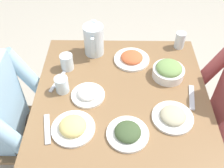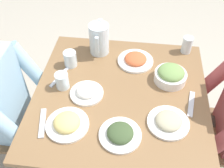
{
  "view_description": "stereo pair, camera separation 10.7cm",
  "coord_description": "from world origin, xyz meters",
  "px_view_note": "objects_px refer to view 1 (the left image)",
  "views": [
    {
      "loc": [
        0.93,
        -0.04,
        1.78
      ],
      "look_at": [
        -0.05,
        -0.05,
        0.76
      ],
      "focal_mm": 41.65,
      "sensor_mm": 36.0,
      "label": 1
    },
    {
      "loc": [
        0.92,
        0.07,
        1.78
      ],
      "look_at": [
        -0.05,
        -0.05,
        0.76
      ],
      "focal_mm": 41.65,
      "sensor_mm": 36.0,
      "label": 2
    }
  ],
  "objects_px": {
    "dining_table": "(121,107)",
    "water_glass_far_right": "(62,85)",
    "water_pitcher": "(94,40)",
    "plate_fries": "(73,127)",
    "salad_bowl": "(169,71)",
    "plate_yoghurt": "(88,94)",
    "plate_rice_curry": "(132,58)",
    "diner_near": "(14,113)",
    "plate_dolmas": "(128,133)",
    "plate_beans": "(173,116)",
    "water_glass_near_right": "(67,62)",
    "water_glass_near_left": "(180,40)"
  },
  "relations": [
    {
      "from": "water_glass_near_right",
      "to": "plate_rice_curry",
      "type": "bearing_deg",
      "value": 101.15
    },
    {
      "from": "water_pitcher",
      "to": "plate_fries",
      "type": "xyz_separation_m",
      "value": [
        0.57,
        -0.06,
        -0.08
      ]
    },
    {
      "from": "plate_yoghurt",
      "to": "plate_dolmas",
      "type": "relative_size",
      "value": 0.89
    },
    {
      "from": "water_glass_near_right",
      "to": "dining_table",
      "type": "bearing_deg",
      "value": 58.83
    },
    {
      "from": "dining_table",
      "to": "salad_bowl",
      "type": "distance_m",
      "value": 0.34
    },
    {
      "from": "water_glass_near_left",
      "to": "plate_rice_curry",
      "type": "bearing_deg",
      "value": -66.09
    },
    {
      "from": "salad_bowl",
      "to": "plate_beans",
      "type": "distance_m",
      "value": 0.3
    },
    {
      "from": "plate_dolmas",
      "to": "water_glass_far_right",
      "type": "relative_size",
      "value": 2.18
    },
    {
      "from": "plate_yoghurt",
      "to": "water_glass_near_right",
      "type": "height_order",
      "value": "water_glass_near_right"
    },
    {
      "from": "plate_yoghurt",
      "to": "water_glass_far_right",
      "type": "relative_size",
      "value": 1.95
    },
    {
      "from": "plate_yoghurt",
      "to": "plate_dolmas",
      "type": "height_order",
      "value": "same"
    },
    {
      "from": "plate_yoghurt",
      "to": "salad_bowl",
      "type": "bearing_deg",
      "value": 109.82
    },
    {
      "from": "salad_bowl",
      "to": "plate_beans",
      "type": "relative_size",
      "value": 0.87
    },
    {
      "from": "diner_near",
      "to": "water_glass_near_left",
      "type": "height_order",
      "value": "diner_near"
    },
    {
      "from": "plate_dolmas",
      "to": "plate_beans",
      "type": "xyz_separation_m",
      "value": [
        -0.1,
        0.22,
        -0.0
      ]
    },
    {
      "from": "plate_rice_curry",
      "to": "plate_beans",
      "type": "xyz_separation_m",
      "value": [
        0.43,
        0.18,
        -0.0
      ]
    },
    {
      "from": "plate_fries",
      "to": "salad_bowl",
      "type": "bearing_deg",
      "value": 126.72
    },
    {
      "from": "dining_table",
      "to": "plate_rice_curry",
      "type": "bearing_deg",
      "value": 166.48
    },
    {
      "from": "plate_fries",
      "to": "plate_rice_curry",
      "type": "relative_size",
      "value": 0.98
    },
    {
      "from": "salad_bowl",
      "to": "plate_yoghurt",
      "type": "height_order",
      "value": "salad_bowl"
    },
    {
      "from": "water_pitcher",
      "to": "water_glass_near_left",
      "type": "relative_size",
      "value": 1.81
    },
    {
      "from": "dining_table",
      "to": "plate_yoghurt",
      "type": "height_order",
      "value": "plate_yoghurt"
    },
    {
      "from": "plate_yoghurt",
      "to": "plate_rice_curry",
      "type": "relative_size",
      "value": 0.83
    },
    {
      "from": "diner_near",
      "to": "plate_dolmas",
      "type": "distance_m",
      "value": 0.65
    },
    {
      "from": "dining_table",
      "to": "diner_near",
      "type": "bearing_deg",
      "value": -83.17
    },
    {
      "from": "plate_fries",
      "to": "water_glass_near_right",
      "type": "bearing_deg",
      "value": -168.94
    },
    {
      "from": "salad_bowl",
      "to": "plate_rice_curry",
      "type": "relative_size",
      "value": 0.83
    },
    {
      "from": "plate_dolmas",
      "to": "water_glass_near_right",
      "type": "distance_m",
      "value": 0.57
    },
    {
      "from": "diner_near",
      "to": "plate_beans",
      "type": "bearing_deg",
      "value": 83.45
    },
    {
      "from": "plate_beans",
      "to": "plate_rice_curry",
      "type": "bearing_deg",
      "value": -156.93
    },
    {
      "from": "dining_table",
      "to": "plate_yoghurt",
      "type": "relative_size",
      "value": 5.18
    },
    {
      "from": "water_glass_far_right",
      "to": "salad_bowl",
      "type": "bearing_deg",
      "value": 101.77
    },
    {
      "from": "dining_table",
      "to": "plate_dolmas",
      "type": "distance_m",
      "value": 0.3
    },
    {
      "from": "dining_table",
      "to": "water_glass_far_right",
      "type": "bearing_deg",
      "value": -91.97
    },
    {
      "from": "water_pitcher",
      "to": "salad_bowl",
      "type": "distance_m",
      "value": 0.48
    },
    {
      "from": "water_glass_near_right",
      "to": "plate_dolmas",
      "type": "bearing_deg",
      "value": 36.82
    },
    {
      "from": "water_pitcher",
      "to": "plate_beans",
      "type": "xyz_separation_m",
      "value": [
        0.5,
        0.41,
        -0.08
      ]
    },
    {
      "from": "plate_fries",
      "to": "plate_beans",
      "type": "xyz_separation_m",
      "value": [
        -0.07,
        0.48,
        -0.0
      ]
    },
    {
      "from": "dining_table",
      "to": "water_glass_near_left",
      "type": "height_order",
      "value": "water_glass_near_left"
    },
    {
      "from": "water_pitcher",
      "to": "plate_fries",
      "type": "bearing_deg",
      "value": -6.47
    },
    {
      "from": "plate_fries",
      "to": "plate_dolmas",
      "type": "height_order",
      "value": "plate_fries"
    },
    {
      "from": "salad_bowl",
      "to": "dining_table",
      "type": "bearing_deg",
      "value": -63.43
    },
    {
      "from": "plate_fries",
      "to": "plate_rice_curry",
      "type": "distance_m",
      "value": 0.58
    },
    {
      "from": "diner_near",
      "to": "plate_yoghurt",
      "type": "height_order",
      "value": "diner_near"
    },
    {
      "from": "plate_rice_curry",
      "to": "plate_yoghurt",
      "type": "bearing_deg",
      "value": -39.58
    },
    {
      "from": "dining_table",
      "to": "diner_near",
      "type": "xyz_separation_m",
      "value": [
        0.07,
        -0.59,
        0.03
      ]
    },
    {
      "from": "water_pitcher",
      "to": "plate_fries",
      "type": "relative_size",
      "value": 0.91
    },
    {
      "from": "diner_near",
      "to": "plate_rice_curry",
      "type": "height_order",
      "value": "diner_near"
    },
    {
      "from": "plate_beans",
      "to": "water_glass_far_right",
      "type": "xyz_separation_m",
      "value": [
        -0.18,
        -0.56,
        0.03
      ]
    },
    {
      "from": "plate_yoghurt",
      "to": "water_glass_near_right",
      "type": "xyz_separation_m",
      "value": [
        -0.22,
        -0.14,
        0.03
      ]
    }
  ]
}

